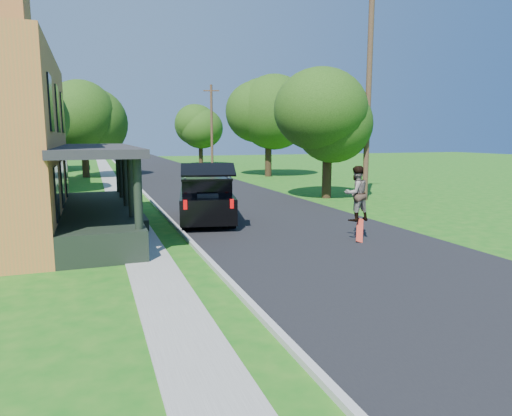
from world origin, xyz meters
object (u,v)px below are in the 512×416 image
object	(u,v)px
black_suv	(206,198)
skateboarder	(356,194)
tree_right_near	(327,111)
utility_pole_near	(369,88)

from	to	relation	value
black_suv	skateboarder	xyz separation A→B (m)	(3.87, -5.10, 0.62)
black_suv	tree_right_near	size ratio (longest dim) A/B	0.75
black_suv	skateboarder	bearing A→B (deg)	-41.31
utility_pole_near	tree_right_near	bearing A→B (deg)	126.62
black_suv	utility_pole_near	bearing A→B (deg)	29.42
tree_right_near	utility_pole_near	size ratio (longest dim) A/B	0.65
skateboarder	tree_right_near	xyz separation A→B (m)	(4.21, 9.83, 3.24)
tree_right_near	utility_pole_near	world-z (taller)	utility_pole_near
black_suv	utility_pole_near	distance (m)	11.28
tree_right_near	skateboarder	bearing A→B (deg)	-113.18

